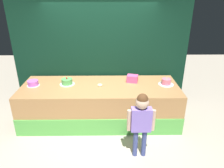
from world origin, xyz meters
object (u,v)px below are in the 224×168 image
at_px(donut, 100,85).
at_px(pink_box, 132,79).
at_px(cake_left, 33,83).
at_px(cake_right, 166,82).
at_px(child_figure, 141,118).
at_px(cake_center, 67,82).

bearing_deg(donut, pink_box, 16.04).
relative_size(pink_box, cake_left, 0.88).
bearing_deg(donut, cake_right, 1.75).
bearing_deg(cake_right, donut, -178.25).
xyz_separation_m(child_figure, cake_left, (-2.16, 1.20, 0.11)).
bearing_deg(cake_left, donut, -1.05).
distance_m(pink_box, cake_center, 1.44).
relative_size(pink_box, cake_center, 0.73).
xyz_separation_m(donut, cake_right, (1.43, 0.04, 0.04)).
bearing_deg(cake_center, cake_left, -175.21).
xyz_separation_m(pink_box, cake_center, (-1.43, -0.12, -0.02)).
relative_size(donut, cake_center, 0.33).
distance_m(donut, cake_left, 1.44).
bearing_deg(cake_center, pink_box, 4.78).
distance_m(child_figure, pink_box, 1.39).
bearing_deg(cake_right, cake_left, -179.65).
bearing_deg(donut, cake_center, 173.14).
distance_m(child_figure, cake_center, 1.92).
bearing_deg(pink_box, child_figure, -89.60).
relative_size(donut, cake_left, 0.40).
bearing_deg(cake_center, donut, -6.86).
bearing_deg(cake_center, child_figure, -41.21).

